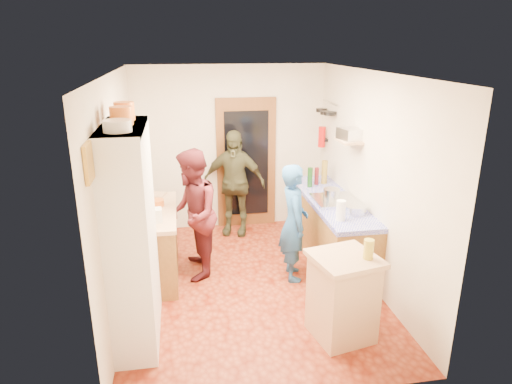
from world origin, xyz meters
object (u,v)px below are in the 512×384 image
object	(u,v)px
person_left	(195,214)
island_base	(342,299)
hutch_body	(132,236)
person_back	(235,183)
right_counter_base	(330,231)
person_hob	(296,223)

from	to	relation	value
person_left	island_base	bearing A→B (deg)	43.18
hutch_body	person_left	xyz separation A→B (m)	(0.65, 1.20, -0.26)
person_back	island_base	bearing A→B (deg)	-56.31
hutch_body	person_back	distance (m)	2.79
person_left	right_counter_base	bearing A→B (deg)	95.03
person_left	person_back	xyz separation A→B (m)	(0.67, 1.24, -0.01)
hutch_body	island_base	xyz separation A→B (m)	(2.06, -0.41, -0.67)
hutch_body	person_back	size ratio (longest dim) A/B	1.32
hutch_body	island_base	bearing A→B (deg)	-11.25
person_hob	person_left	world-z (taller)	person_left
right_counter_base	person_hob	world-z (taller)	person_hob
person_left	person_back	bearing A→B (deg)	153.81
right_counter_base	person_left	distance (m)	1.90
right_counter_base	hutch_body	bearing A→B (deg)	-152.53
right_counter_base	person_hob	distance (m)	0.81
right_counter_base	person_back	size ratio (longest dim) A/B	1.32
person_hob	person_left	size ratio (longest dim) A/B	0.90
right_counter_base	island_base	bearing A→B (deg)	-104.34
right_counter_base	person_left	world-z (taller)	person_left
hutch_body	island_base	distance (m)	2.21
person_hob	person_back	xyz separation A→B (m)	(-0.59, 1.57, 0.08)
right_counter_base	island_base	distance (m)	1.77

